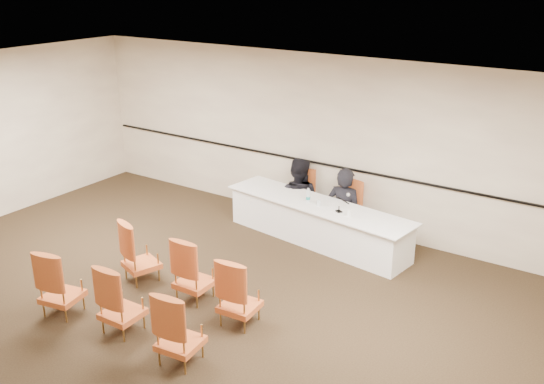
# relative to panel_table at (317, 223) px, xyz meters

# --- Properties ---
(floor) EXTENTS (10.00, 10.00, 0.00)m
(floor) POSITION_rel_panel_table_xyz_m (-0.43, -3.18, -0.34)
(floor) COLOR black
(floor) RESTS_ON ground
(ceiling) EXTENTS (10.00, 10.00, 0.00)m
(ceiling) POSITION_rel_panel_table_xyz_m (-0.43, -3.18, 2.66)
(ceiling) COLOR silver
(ceiling) RESTS_ON ground
(wall_back) EXTENTS (10.00, 0.04, 3.00)m
(wall_back) POSITION_rel_panel_table_xyz_m (-0.43, 0.82, 1.16)
(wall_back) COLOR #BDA894
(wall_back) RESTS_ON ground
(wall_rail) EXTENTS (9.80, 0.04, 0.03)m
(wall_rail) POSITION_rel_panel_table_xyz_m (-0.43, 0.78, 0.76)
(wall_rail) COLOR black
(wall_rail) RESTS_ON wall_back
(panel_table) EXTENTS (3.49, 1.25, 0.68)m
(panel_table) POSITION_rel_panel_table_xyz_m (0.00, 0.00, 0.00)
(panel_table) COLOR white
(panel_table) RESTS_ON ground
(panelist_main) EXTENTS (0.66, 0.46, 1.71)m
(panelist_main) POSITION_rel_panel_table_xyz_m (0.24, 0.49, 0.01)
(panelist_main) COLOR black
(panelist_main) RESTS_ON ground
(panelist_main_chair) EXTENTS (0.56, 0.56, 0.95)m
(panelist_main_chair) POSITION_rel_panel_table_xyz_m (0.24, 0.49, 0.13)
(panelist_main_chair) COLOR #C24322
(panelist_main_chair) RESTS_ON ground
(panelist_second) EXTENTS (0.93, 0.79, 1.70)m
(panelist_second) POSITION_rel_panel_table_xyz_m (-0.76, 0.63, -0.02)
(panelist_second) COLOR black
(panelist_second) RESTS_ON ground
(panelist_second_chair) EXTENTS (0.56, 0.56, 0.95)m
(panelist_second_chair) POSITION_rel_panel_table_xyz_m (-0.76, 0.63, 0.13)
(panelist_second_chair) COLOR #C24322
(panelist_second_chair) RESTS_ON ground
(papers) EXTENTS (0.36, 0.32, 0.00)m
(papers) POSITION_rel_panel_table_xyz_m (0.50, -0.12, 0.34)
(papers) COLOR white
(papers) RESTS_ON panel_table
(microphone) EXTENTS (0.21, 0.24, 0.30)m
(microphone) POSITION_rel_panel_table_xyz_m (0.46, -0.13, 0.49)
(microphone) COLOR black
(microphone) RESTS_ON panel_table
(water_bottle) EXTENTS (0.10, 0.10, 0.24)m
(water_bottle) POSITION_rel_panel_table_xyz_m (-0.18, -0.02, 0.46)
(water_bottle) COLOR teal
(water_bottle) RESTS_ON panel_table
(drinking_glass) EXTENTS (0.09, 0.09, 0.10)m
(drinking_glass) POSITION_rel_panel_table_xyz_m (0.06, -0.06, 0.39)
(drinking_glass) COLOR white
(drinking_glass) RESTS_ON panel_table
(coffee_cup) EXTENTS (0.10, 0.10, 0.12)m
(coffee_cup) POSITION_rel_panel_table_xyz_m (0.68, -0.21, 0.40)
(coffee_cup) COLOR white
(coffee_cup) RESTS_ON panel_table
(aud_chair_front_left) EXTENTS (0.64, 0.64, 0.95)m
(aud_chair_front_left) POSITION_rel_panel_table_xyz_m (-1.48, -2.59, 0.13)
(aud_chair_front_left) COLOR #C24322
(aud_chair_front_left) RESTS_ON ground
(aud_chair_front_mid) EXTENTS (0.51, 0.51, 0.95)m
(aud_chair_front_mid) POSITION_rel_panel_table_xyz_m (-0.47, -2.58, 0.13)
(aud_chair_front_mid) COLOR #C24322
(aud_chair_front_mid) RESTS_ON ground
(aud_chair_front_right) EXTENTS (0.54, 0.54, 0.95)m
(aud_chair_front_right) POSITION_rel_panel_table_xyz_m (0.41, -2.73, 0.13)
(aud_chair_front_right) COLOR #C24322
(aud_chair_front_right) RESTS_ON ground
(aud_chair_back_left) EXTENTS (0.59, 0.59, 0.95)m
(aud_chair_back_left) POSITION_rel_panel_table_xyz_m (-1.70, -3.83, 0.13)
(aud_chair_back_left) COLOR #C24322
(aud_chair_back_left) RESTS_ON ground
(aud_chair_back_mid) EXTENTS (0.51, 0.51, 0.95)m
(aud_chair_back_mid) POSITION_rel_panel_table_xyz_m (-0.72, -3.69, 0.13)
(aud_chair_back_mid) COLOR #C24322
(aud_chair_back_mid) RESTS_ON ground
(aud_chair_back_right) EXTENTS (0.55, 0.55, 0.95)m
(aud_chair_back_right) POSITION_rel_panel_table_xyz_m (0.32, -3.77, 0.13)
(aud_chair_back_right) COLOR #C24322
(aud_chair_back_right) RESTS_ON ground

